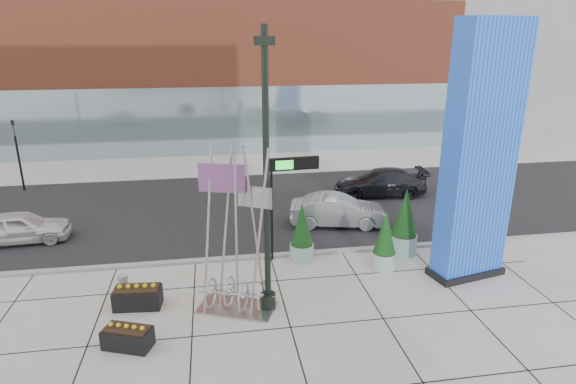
{
  "coord_description": "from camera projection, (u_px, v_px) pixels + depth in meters",
  "views": [
    {
      "loc": [
        -1.12,
        -13.63,
        8.63
      ],
      "look_at": [
        1.4,
        2.0,
        3.42
      ],
      "focal_mm": 30.0,
      "sensor_mm": 36.0,
      "label": 1
    }
  ],
  "objects": [
    {
      "name": "curb_edge",
      "position": [
        246.0,
        257.0,
        19.38
      ],
      "size": [
        80.0,
        0.3,
        0.12
      ],
      "primitive_type": "cube",
      "color": "gray",
      "rests_on": "ground"
    },
    {
      "name": "lamp_post",
      "position": [
        267.0,
        205.0,
        14.76
      ],
      "size": [
        0.59,
        0.49,
        8.9
      ],
      "rotation": [
        0.0,
        0.0,
        0.15
      ],
      "color": "black",
      "rests_on": "ground"
    },
    {
      "name": "box_planter_north",
      "position": [
        138.0,
        296.0,
        15.89
      ],
      "size": [
        1.58,
        0.89,
        0.84
      ],
      "rotation": [
        0.0,
        0.0,
        -0.09
      ],
      "color": "black",
      "rests_on": "ground"
    },
    {
      "name": "traffic_signal",
      "position": [
        18.0,
        152.0,
        27.17
      ],
      "size": [
        0.15,
        0.18,
        4.1
      ],
      "color": "black",
      "rests_on": "ground"
    },
    {
      "name": "round_planter_east",
      "position": [
        405.0,
        223.0,
        19.6
      ],
      "size": [
        1.11,
        1.11,
        2.78
      ],
      "color": "#82AFA7",
      "rests_on": "ground"
    },
    {
      "name": "box_planter_south",
      "position": [
        128.0,
        337.0,
        13.84
      ],
      "size": [
        1.53,
        1.13,
        0.76
      ],
      "rotation": [
        0.0,
        0.0,
        -0.36
      ],
      "color": "black",
      "rests_on": "ground"
    },
    {
      "name": "round_planter_west",
      "position": [
        302.0,
        233.0,
        19.0
      ],
      "size": [
        0.96,
        0.96,
        2.4
      ],
      "color": "#82AFA7",
      "rests_on": "ground"
    },
    {
      "name": "street_asphalt",
      "position": [
        237.0,
        208.0,
        25.02
      ],
      "size": [
        80.0,
        12.0,
        0.02
      ],
      "primitive_type": "cube",
      "color": "black",
      "rests_on": "ground"
    },
    {
      "name": "overhead_street_sign",
      "position": [
        290.0,
        173.0,
        18.36
      ],
      "size": [
        1.97,
        0.33,
        4.17
      ],
      "rotation": [
        0.0,
        0.0,
        0.08
      ],
      "color": "black",
      "rests_on": "ground"
    },
    {
      "name": "building_grey_parking",
      "position": [
        488.0,
        30.0,
        46.78
      ],
      "size": [
        20.0,
        18.0,
        18.0
      ],
      "primitive_type": "cube",
      "color": "slate",
      "rests_on": "ground"
    },
    {
      "name": "car_silver_mid",
      "position": [
        338.0,
        211.0,
        22.55
      ],
      "size": [
        4.67,
        2.44,
        1.46
      ],
      "primitive_type": "imported",
      "rotation": [
        0.0,
        0.0,
        1.36
      ],
      "color": "#95979C",
      "rests_on": "ground"
    },
    {
      "name": "car_dark_east",
      "position": [
        380.0,
        183.0,
        26.85
      ],
      "size": [
        5.26,
        2.53,
        1.48
      ],
      "primitive_type": "imported",
      "rotation": [
        0.0,
        0.0,
        -1.66
      ],
      "color": "black",
      "rests_on": "ground"
    },
    {
      "name": "car_white_west",
      "position": [
        21.0,
        227.0,
        20.77
      ],
      "size": [
        4.1,
        1.86,
        1.36
      ],
      "primitive_type": "imported",
      "rotation": [
        0.0,
        0.0,
        1.63
      ],
      "color": "silver",
      "rests_on": "ground"
    },
    {
      "name": "tower_podium",
      "position": [
        235.0,
        74.0,
        39.4
      ],
      "size": [
        34.0,
        10.0,
        11.0
      ],
      "primitive_type": "cube",
      "color": "#A0462E",
      "rests_on": "ground"
    },
    {
      "name": "concrete_bollard",
      "position": [
        123.0,
        284.0,
        16.74
      ],
      "size": [
        0.36,
        0.36,
        0.7
      ],
      "primitive_type": "cylinder",
      "color": "gray",
      "rests_on": "ground"
    },
    {
      "name": "public_art_sculpture",
      "position": [
        236.0,
        269.0,
        15.42
      ],
      "size": [
        2.74,
        2.07,
        5.6
      ],
      "rotation": [
        0.0,
        0.0,
        -0.39
      ],
      "color": "#A9ABAD",
      "rests_on": "ground"
    },
    {
      "name": "ground",
      "position": [
        255.0,
        313.0,
        15.65
      ],
      "size": [
        160.0,
        160.0,
        0.0
      ],
      "primitive_type": "plane",
      "color": "#9E9991",
      "rests_on": "ground"
    },
    {
      "name": "blue_pylon",
      "position": [
        479.0,
        160.0,
        16.8
      ],
      "size": [
        2.96,
        1.81,
        9.18
      ],
      "rotation": [
        0.0,
        0.0,
        0.22
      ],
      "color": "blue",
      "rests_on": "ground"
    },
    {
      "name": "round_planter_mid",
      "position": [
        385.0,
        242.0,
        18.31
      ],
      "size": [
        0.94,
        0.94,
        2.35
      ],
      "color": "#82AFA7",
      "rests_on": "ground"
    },
    {
      "name": "tower_glass_front",
      "position": [
        239.0,
        120.0,
        35.83
      ],
      "size": [
        34.0,
        0.6,
        5.0
      ],
      "primitive_type": "cube",
      "color": "#8CA5B2",
      "rests_on": "ground"
    }
  ]
}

